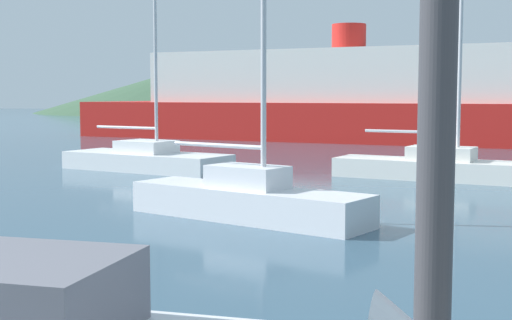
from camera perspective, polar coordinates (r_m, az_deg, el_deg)
The scene contains 6 objects.
sailboat_inner at distance 15.65m, azimuth -0.66°, elevation -2.95°, with size 5.85×3.17×8.70m.
sailboat_middle at distance 23.75m, azimuth 14.59°, elevation -0.49°, with size 7.08×2.94×7.75m.
sailboat_outer at distance 26.10m, azimuth -8.74°, elevation 0.21°, with size 6.63×3.53×11.17m.
ferry_distant at distance 44.07m, azimuth 7.38°, elevation 4.72°, with size 35.01×12.33×7.00m.
hill_west at distance 113.49m, azimuth -4.25°, elevation 5.79°, with size 51.96×51.96×7.73m.
hill_central at distance 99.51m, azimuth 18.57°, elevation 5.84°, with size 29.86×29.86×8.51m.
Camera 1 is at (5.56, -1.91, 2.73)m, focal length 50.00 mm.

